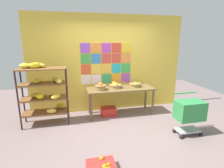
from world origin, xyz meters
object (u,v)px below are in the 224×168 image
object	(u,v)px
banana_shelf_unit	(44,88)
shopping_cart	(190,112)
fruit_basket_centre	(100,87)
produce_crate_under_table	(108,111)
display_table	(121,91)
fruit_basket_left	(115,85)
fruit_basket_back_left	(135,85)

from	to	relation	value
banana_shelf_unit	shopping_cart	distance (m)	3.30
shopping_cart	fruit_basket_centre	bearing A→B (deg)	149.87
fruit_basket_centre	shopping_cart	xyz separation A→B (m)	(1.68, -1.33, -0.30)
fruit_basket_centre	produce_crate_under_table	size ratio (longest dim) A/B	0.73
display_table	produce_crate_under_table	xyz separation A→B (m)	(-0.35, -0.00, -0.54)
fruit_basket_left	fruit_basket_back_left	world-z (taller)	fruit_basket_left
banana_shelf_unit	fruit_basket_left	bearing A→B (deg)	6.75
banana_shelf_unit	fruit_basket_centre	world-z (taller)	banana_shelf_unit
produce_crate_under_table	fruit_basket_back_left	bearing A→B (deg)	5.50
display_table	produce_crate_under_table	size ratio (longest dim) A/B	4.46
display_table	fruit_basket_back_left	bearing A→B (deg)	9.41
banana_shelf_unit	fruit_basket_centre	bearing A→B (deg)	4.04
produce_crate_under_table	display_table	bearing A→B (deg)	0.63
fruit_basket_left	fruit_basket_centre	bearing A→B (deg)	-164.83
display_table	fruit_basket_centre	size ratio (longest dim) A/B	6.08
fruit_basket_left	fruit_basket_centre	world-z (taller)	fruit_basket_centre
display_table	produce_crate_under_table	distance (m)	0.64
fruit_basket_centre	produce_crate_under_table	bearing A→B (deg)	10.27
banana_shelf_unit	fruit_basket_back_left	size ratio (longest dim) A/B	4.57
shopping_cart	produce_crate_under_table	bearing A→B (deg)	145.16
banana_shelf_unit	display_table	distance (m)	1.95
fruit_basket_left	banana_shelf_unit	bearing A→B (deg)	-173.25
produce_crate_under_table	fruit_basket_centre	bearing A→B (deg)	-169.73
banana_shelf_unit	fruit_basket_back_left	xyz separation A→B (m)	(2.35, 0.21, -0.11)
display_table	shopping_cart	distance (m)	1.78
fruit_basket_back_left	produce_crate_under_table	size ratio (longest dim) A/B	0.82
display_table	fruit_basket_left	distance (m)	0.22
display_table	banana_shelf_unit	bearing A→B (deg)	-175.87
display_table	shopping_cart	xyz separation A→B (m)	(1.12, -1.38, -0.13)
display_table	shopping_cart	bearing A→B (deg)	-50.97
fruit_basket_back_left	fruit_basket_centre	bearing A→B (deg)	-173.45
banana_shelf_unit	produce_crate_under_table	bearing A→B (deg)	4.90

